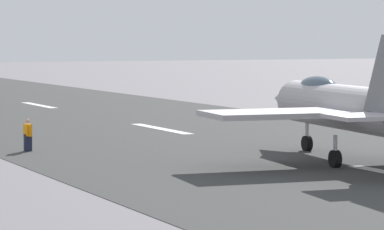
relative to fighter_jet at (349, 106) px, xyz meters
name	(u,v)px	position (x,y,z in m)	size (l,w,h in m)	color
fighter_jet	(349,106)	(0.00, 0.00, 0.00)	(16.38, 14.42, 5.69)	#ACA5AB
crew_person	(28,135)	(10.25, 11.82, -1.68)	(0.70, 0.36, 1.61)	#1E2338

